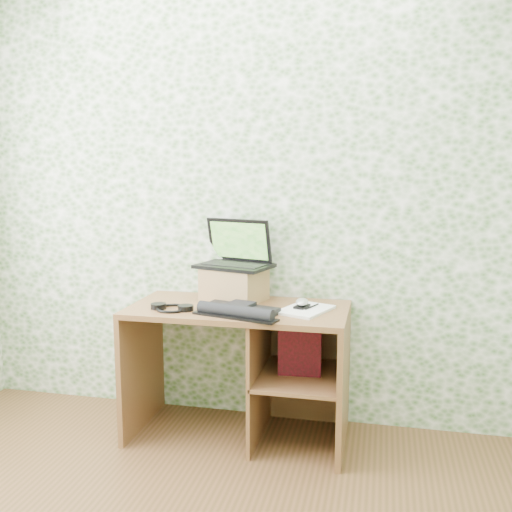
% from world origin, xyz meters
% --- Properties ---
extents(wall_back, '(3.50, 0.00, 3.50)m').
position_xyz_m(wall_back, '(0.00, 1.75, 1.30)').
color(wall_back, white).
rests_on(wall_back, ground).
extents(desk, '(1.20, 0.60, 0.75)m').
position_xyz_m(desk, '(0.08, 1.47, 0.48)').
color(desk, brown).
rests_on(desk, floor).
extents(riser, '(0.38, 0.34, 0.19)m').
position_xyz_m(riser, '(-0.06, 1.58, 0.85)').
color(riser, '#976C44').
rests_on(riser, desk).
extents(laptop, '(0.47, 0.39, 0.27)m').
position_xyz_m(laptop, '(-0.06, 1.63, 1.01)').
color(laptop, black).
rests_on(laptop, riser).
extents(keyboard, '(0.47, 0.34, 0.07)m').
position_xyz_m(keyboard, '(0.04, 1.28, 0.77)').
color(keyboard, black).
rests_on(keyboard, desk).
extents(headphones, '(0.24, 0.18, 0.03)m').
position_xyz_m(headphones, '(-0.33, 1.30, 0.76)').
color(headphones, black).
rests_on(headphones, desk).
extents(notepad, '(0.31, 0.36, 0.01)m').
position_xyz_m(notepad, '(0.37, 1.43, 0.76)').
color(notepad, white).
rests_on(notepad, desk).
extents(mouse, '(0.10, 0.12, 0.04)m').
position_xyz_m(mouse, '(0.35, 1.45, 0.78)').
color(mouse, silver).
rests_on(mouse, notepad).
extents(pen, '(0.06, 0.13, 0.01)m').
position_xyz_m(pen, '(0.41, 1.46, 0.77)').
color(pen, black).
rests_on(pen, notepad).
extents(red_box, '(0.24, 0.09, 0.28)m').
position_xyz_m(red_box, '(0.35, 1.44, 0.53)').
color(red_box, maroon).
rests_on(red_box, desk).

